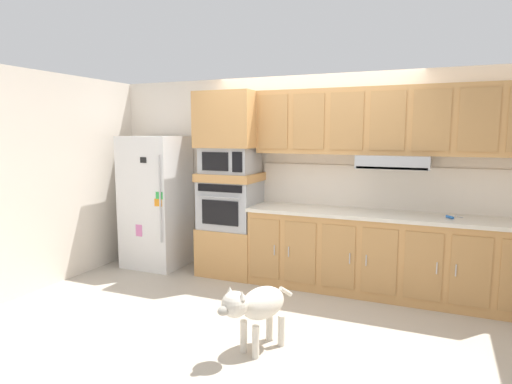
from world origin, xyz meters
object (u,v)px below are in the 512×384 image
(microwave, at_px, (230,160))
(dog, at_px, (256,306))
(built_in_oven, at_px, (231,204))
(refrigerator, at_px, (156,201))
(screwdriver, at_px, (451,217))

(microwave, height_order, dog, microwave)
(microwave, xyz_separation_m, dog, (1.11, -1.77, -1.06))
(built_in_oven, bearing_deg, refrigerator, -176.45)
(refrigerator, height_order, screwdriver, refrigerator)
(refrigerator, bearing_deg, built_in_oven, 3.55)
(screwdriver, bearing_deg, microwave, 179.62)
(screwdriver, bearing_deg, refrigerator, -179.20)
(dog, bearing_deg, built_in_oven, -124.42)
(refrigerator, relative_size, dog, 2.25)
(screwdriver, relative_size, dog, 0.22)
(built_in_oven, height_order, microwave, microwave)
(microwave, relative_size, dog, 0.82)
(refrigerator, xyz_separation_m, dog, (2.20, -1.70, -0.48))
(refrigerator, xyz_separation_m, built_in_oven, (1.09, 0.07, 0.02))
(built_in_oven, distance_m, screwdriver, 2.56)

